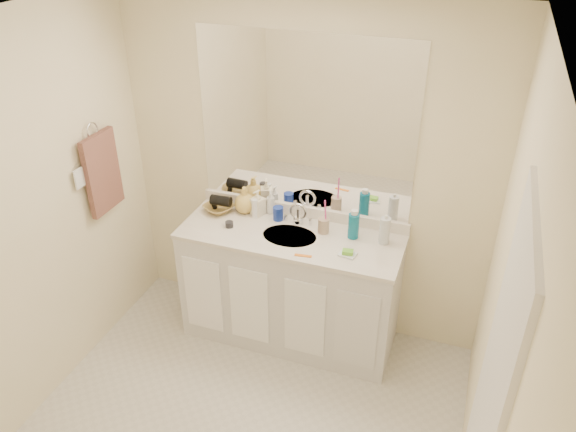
% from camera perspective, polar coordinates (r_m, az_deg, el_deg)
% --- Properties ---
extents(ceiling, '(2.60, 2.60, 0.02)m').
position_cam_1_polar(ceiling, '(2.32, -8.54, 17.61)').
color(ceiling, white).
rests_on(ceiling, wall_back).
extents(wall_back, '(2.60, 0.02, 2.40)m').
position_cam_1_polar(wall_back, '(3.86, 1.63, 4.22)').
color(wall_back, '#FCEEC5').
rests_on(wall_back, floor).
extents(wall_left, '(0.02, 2.60, 2.40)m').
position_cam_1_polar(wall_left, '(3.53, -26.11, -1.85)').
color(wall_left, '#FCEEC5').
rests_on(wall_left, floor).
extents(wall_right, '(0.02, 2.60, 2.40)m').
position_cam_1_polar(wall_right, '(2.63, 20.39, -12.18)').
color(wall_right, '#FCEEC5').
rests_on(wall_right, floor).
extents(vanity_cabinet, '(1.50, 0.55, 0.85)m').
position_cam_1_polar(vanity_cabinet, '(4.05, 0.24, -7.32)').
color(vanity_cabinet, silver).
rests_on(vanity_cabinet, floor).
extents(countertop, '(1.52, 0.57, 0.03)m').
position_cam_1_polar(countertop, '(3.79, 0.25, -2.05)').
color(countertop, silver).
rests_on(countertop, vanity_cabinet).
extents(backsplash, '(1.52, 0.03, 0.08)m').
position_cam_1_polar(backsplash, '(3.98, 1.50, 0.51)').
color(backsplash, white).
rests_on(backsplash, countertop).
extents(sink_basin, '(0.37, 0.37, 0.02)m').
position_cam_1_polar(sink_basin, '(3.78, 0.15, -2.17)').
color(sink_basin, '#BEB3A7').
rests_on(sink_basin, countertop).
extents(faucet, '(0.02, 0.02, 0.11)m').
position_cam_1_polar(faucet, '(3.89, 1.04, 0.01)').
color(faucet, silver).
rests_on(faucet, countertop).
extents(mirror, '(1.48, 0.01, 1.20)m').
position_cam_1_polar(mirror, '(3.71, 1.68, 9.18)').
color(mirror, white).
rests_on(mirror, wall_back).
extents(blue_mug, '(0.09, 0.09, 0.10)m').
position_cam_1_polar(blue_mug, '(3.93, -1.01, 0.27)').
color(blue_mug, '#162E99').
rests_on(blue_mug, countertop).
extents(tan_cup, '(0.08, 0.08, 0.10)m').
position_cam_1_polar(tan_cup, '(3.79, 3.63, -0.97)').
color(tan_cup, tan).
rests_on(tan_cup, countertop).
extents(toothbrush, '(0.02, 0.04, 0.21)m').
position_cam_1_polar(toothbrush, '(3.74, 3.83, 0.29)').
color(toothbrush, '#E93D9B').
rests_on(toothbrush, tan_cup).
extents(mouthwash_bottle, '(0.08, 0.08, 0.17)m').
position_cam_1_polar(mouthwash_bottle, '(3.74, 6.68, -1.01)').
color(mouthwash_bottle, '#0B6284').
rests_on(mouthwash_bottle, countertop).
extents(clear_pump_bottle, '(0.08, 0.08, 0.18)m').
position_cam_1_polar(clear_pump_bottle, '(3.70, 9.78, -1.47)').
color(clear_pump_bottle, silver).
rests_on(clear_pump_bottle, countertop).
extents(soap_dish, '(0.12, 0.10, 0.01)m').
position_cam_1_polar(soap_dish, '(3.59, 6.08, -3.90)').
color(soap_dish, white).
rests_on(soap_dish, countertop).
extents(green_soap, '(0.07, 0.06, 0.02)m').
position_cam_1_polar(green_soap, '(3.58, 6.09, -3.66)').
color(green_soap, '#6BBF2E').
rests_on(green_soap, soap_dish).
extents(orange_comb, '(0.11, 0.04, 0.00)m').
position_cam_1_polar(orange_comb, '(3.57, 1.54, -4.05)').
color(orange_comb, orange).
rests_on(orange_comb, countertop).
extents(dark_jar, '(0.07, 0.07, 0.04)m').
position_cam_1_polar(dark_jar, '(3.88, -5.99, -0.84)').
color(dark_jar, black).
rests_on(dark_jar, countertop).
extents(extra_white_bottle, '(0.05, 0.05, 0.14)m').
position_cam_1_polar(extra_white_bottle, '(3.96, -3.39, 0.77)').
color(extra_white_bottle, white).
rests_on(extra_white_bottle, countertop).
extents(soap_bottle_white, '(0.09, 0.09, 0.17)m').
position_cam_1_polar(soap_bottle_white, '(3.99, -1.77, 1.42)').
color(soap_bottle_white, silver).
rests_on(soap_bottle_white, countertop).
extents(soap_bottle_cream, '(0.11, 0.11, 0.19)m').
position_cam_1_polar(soap_bottle_cream, '(3.98, -3.09, 1.39)').
color(soap_bottle_cream, '#FEF5CF').
rests_on(soap_bottle_cream, countertop).
extents(soap_bottle_yellow, '(0.18, 0.18, 0.19)m').
position_cam_1_polar(soap_bottle_yellow, '(4.02, -4.41, 1.67)').
color(soap_bottle_yellow, '#DDB856').
rests_on(soap_bottle_yellow, countertop).
extents(wicker_basket, '(0.27, 0.27, 0.05)m').
position_cam_1_polar(wicker_basket, '(4.07, -7.03, 0.81)').
color(wicker_basket, olive).
rests_on(wicker_basket, countertop).
extents(hair_dryer, '(0.15, 0.08, 0.07)m').
position_cam_1_polar(hair_dryer, '(4.03, -6.83, 1.56)').
color(hair_dryer, black).
rests_on(hair_dryer, wicker_basket).
extents(towel_ring, '(0.01, 0.11, 0.11)m').
position_cam_1_polar(towel_ring, '(3.87, -19.28, 8.21)').
color(towel_ring, silver).
rests_on(towel_ring, wall_left).
extents(hand_towel, '(0.04, 0.32, 0.55)m').
position_cam_1_polar(hand_towel, '(3.97, -18.33, 4.19)').
color(hand_towel, brown).
rests_on(hand_towel, towel_ring).
extents(switch_plate, '(0.01, 0.08, 0.13)m').
position_cam_1_polar(switch_plate, '(3.82, -20.44, 3.62)').
color(switch_plate, white).
rests_on(switch_plate, wall_left).
extents(door, '(0.02, 0.82, 2.00)m').
position_cam_1_polar(door, '(2.56, 19.04, -19.87)').
color(door, white).
rests_on(door, floor).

